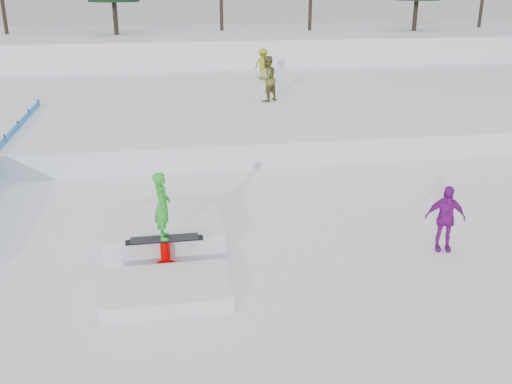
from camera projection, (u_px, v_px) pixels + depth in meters
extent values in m
plane|color=white|center=(248.00, 278.00, 11.64)|extent=(120.00, 120.00, 0.00)
cube|color=white|center=(179.00, 50.00, 38.92)|extent=(60.00, 14.00, 2.40)
cube|color=white|center=(194.00, 102.00, 26.27)|extent=(50.00, 18.00, 0.80)
cylinder|color=black|center=(7.00, 151.00, 18.27)|extent=(0.05, 0.05, 1.10)
cylinder|color=black|center=(19.00, 136.00, 20.02)|extent=(0.05, 0.05, 1.10)
cylinder|color=black|center=(30.00, 123.00, 21.77)|extent=(0.05, 0.05, 1.10)
cylinder|color=black|center=(39.00, 113.00, 23.53)|extent=(0.05, 0.05, 1.10)
cylinder|color=black|center=(115.00, 18.00, 36.13)|extent=(0.30, 0.30, 2.00)
cylinder|color=black|center=(415.00, 16.00, 38.84)|extent=(0.30, 0.30, 2.00)
imported|color=brown|center=(267.00, 79.00, 24.15)|extent=(1.18, 1.13, 1.92)
imported|color=olive|center=(263.00, 64.00, 29.66)|extent=(1.15, 1.11, 1.57)
imported|color=#821487|center=(445.00, 218.00, 12.60)|extent=(0.95, 0.57, 1.52)
cube|color=white|center=(164.00, 230.00, 13.17)|extent=(2.60, 2.20, 0.54)
cube|color=white|center=(167.00, 289.00, 10.91)|extent=(2.40, 1.60, 0.30)
cylinder|color=#EF0200|center=(166.00, 266.00, 12.06)|extent=(0.44, 0.44, 0.06)
cylinder|color=#EF0200|center=(165.00, 254.00, 11.96)|extent=(0.20, 0.20, 0.60)
cube|color=black|center=(165.00, 240.00, 11.85)|extent=(1.60, 0.16, 0.06)
cube|color=black|center=(164.00, 238.00, 11.83)|extent=(1.40, 0.28, 0.03)
imported|color=green|center=(162.00, 206.00, 11.58)|extent=(0.34, 0.52, 1.42)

